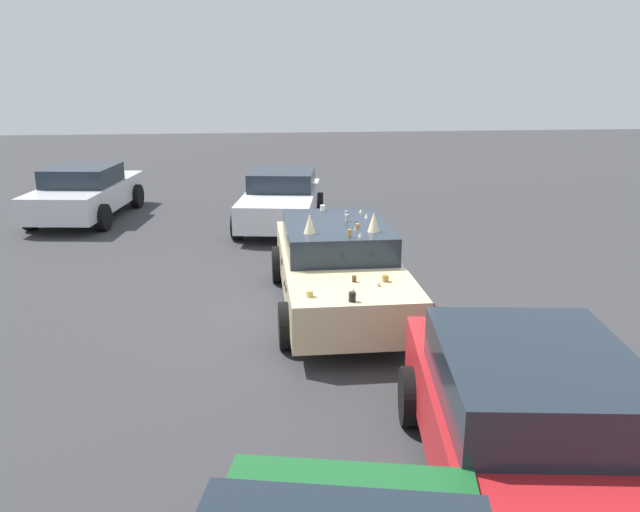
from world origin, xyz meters
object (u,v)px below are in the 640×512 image
(parked_sedan_row_back_far, at_px, (281,200))
(parked_sedan_row_back_center, at_px, (86,192))
(parked_sedan_behind_right, at_px, (533,430))
(art_car_decorated, at_px, (338,265))

(parked_sedan_row_back_far, xyz_separation_m, parked_sedan_row_back_center, (1.43, 5.04, 0.02))
(parked_sedan_row_back_far, bearing_deg, parked_sedan_behind_right, 18.44)
(parked_sedan_behind_right, bearing_deg, parked_sedan_row_back_center, -143.10)
(parked_sedan_behind_right, bearing_deg, art_car_decorated, -160.47)
(art_car_decorated, bearing_deg, parked_sedan_row_back_center, -141.02)
(art_car_decorated, xyz_separation_m, parked_sedan_row_back_center, (7.03, 5.71, -0.02))
(art_car_decorated, height_order, parked_sedan_row_back_center, art_car_decorated)
(art_car_decorated, bearing_deg, parked_sedan_row_back_far, -173.22)
(art_car_decorated, bearing_deg, parked_sedan_behind_right, 11.99)
(art_car_decorated, height_order, parked_sedan_behind_right, art_car_decorated)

